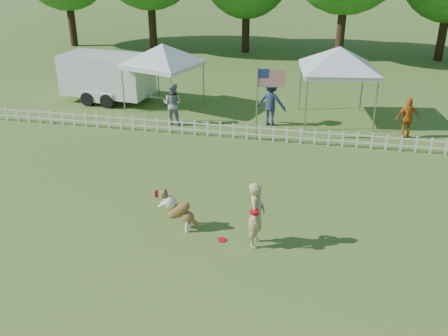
% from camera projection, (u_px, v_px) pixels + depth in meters
% --- Properties ---
extents(ground, '(120.00, 120.00, 0.00)m').
position_uv_depth(ground, '(208.00, 241.00, 12.39)').
color(ground, '#39631F').
rests_on(ground, ground).
extents(picket_fence, '(22.00, 0.08, 0.60)m').
position_uv_depth(picket_fence, '(253.00, 132.00, 18.48)').
color(picket_fence, silver).
rests_on(picket_fence, ground).
extents(handler, '(0.44, 0.64, 1.68)m').
position_uv_depth(handler, '(256.00, 215.00, 11.92)').
color(handler, tan).
rests_on(handler, ground).
extents(dog, '(1.06, 0.39, 1.08)m').
position_uv_depth(dog, '(179.00, 210.00, 12.71)').
color(dog, brown).
rests_on(dog, ground).
extents(frisbee_on_turf, '(0.24, 0.24, 0.02)m').
position_uv_depth(frisbee_on_turf, '(222.00, 240.00, 12.43)').
color(frisbee_on_turf, red).
rests_on(frisbee_on_turf, ground).
extents(canopy_tent_left, '(3.37, 3.37, 2.78)m').
position_uv_depth(canopy_tent_left, '(164.00, 78.00, 21.39)').
color(canopy_tent_left, silver).
rests_on(canopy_tent_left, ground).
extents(canopy_tent_right, '(3.27, 3.27, 2.95)m').
position_uv_depth(canopy_tent_right, '(337.00, 85.00, 20.01)').
color(canopy_tent_right, silver).
rests_on(canopy_tent_right, ground).
extents(cargo_trailer, '(5.12, 2.69, 2.16)m').
position_uv_depth(cargo_trailer, '(107.00, 78.00, 22.64)').
color(cargo_trailer, silver).
rests_on(cargo_trailer, ground).
extents(flag_pole, '(1.06, 0.26, 2.74)m').
position_uv_depth(flag_pole, '(257.00, 105.00, 18.02)').
color(flag_pole, gray).
rests_on(flag_pole, ground).
extents(spectator_a, '(0.88, 0.72, 1.68)m').
position_uv_depth(spectator_a, '(173.00, 104.00, 19.86)').
color(spectator_a, gray).
rests_on(spectator_a, ground).
extents(spectator_b, '(1.28, 0.83, 1.87)m').
position_uv_depth(spectator_b, '(271.00, 102.00, 19.72)').
color(spectator_b, '#25344E').
rests_on(spectator_b, ground).
extents(spectator_c, '(0.97, 0.61, 1.53)m').
position_uv_depth(spectator_c, '(408.00, 118.00, 18.52)').
color(spectator_c, '#C46417').
rests_on(spectator_c, ground).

